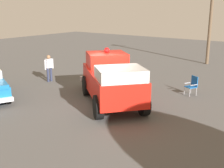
# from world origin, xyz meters

# --- Properties ---
(ground_plane) EXTENTS (60.00, 60.00, 0.00)m
(ground_plane) POSITION_xyz_m (0.00, 0.00, 0.00)
(ground_plane) COLOR #514F4C
(vintage_fire_truck) EXTENTS (5.93, 5.52, 2.59)m
(vintage_fire_truck) POSITION_xyz_m (-0.01, -0.62, 1.20)
(vintage_fire_truck) COLOR black
(vintage_fire_truck) RESTS_ON ground
(lawn_chair_spare) EXTENTS (0.67, 0.67, 1.02)m
(lawn_chair_spare) POSITION_xyz_m (-2.77, -4.17, 0.59)
(lawn_chair_spare) COLOR #B7BABF
(lawn_chair_spare) RESTS_ON ground
(spectator_standing) EXTENTS (0.31, 0.65, 1.68)m
(spectator_standing) POSITION_xyz_m (5.54, -1.62, 0.96)
(spectator_standing) COLOR #2D334C
(spectator_standing) RESTS_ON ground
(utility_pole) EXTENTS (1.63, 0.71, 7.08)m
(utility_pole) POSITION_xyz_m (-0.55, -13.21, 3.68)
(utility_pole) COLOR brown
(utility_pole) RESTS_ON ground
(traffic_cone) EXTENTS (0.40, 0.40, 0.64)m
(traffic_cone) POSITION_xyz_m (0.22, -3.17, 0.31)
(traffic_cone) COLOR orange
(traffic_cone) RESTS_ON ground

